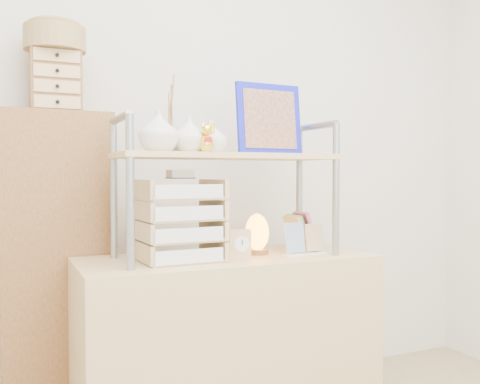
{
  "coord_description": "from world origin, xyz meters",
  "views": [
    {
      "loc": [
        -0.84,
        -0.81,
        1.09
      ],
      "look_at": [
        0.06,
        1.2,
        1.01
      ],
      "focal_mm": 40.0,
      "sensor_mm": 36.0,
      "label": 1
    }
  ],
  "objects_px": {
    "letter_tray": "(180,225)",
    "desk": "(227,347)",
    "salt_lamp": "(257,233)",
    "cabinet": "(57,271)"
  },
  "relations": [
    {
      "from": "letter_tray",
      "to": "desk",
      "type": "bearing_deg",
      "value": 6.34
    },
    {
      "from": "desk",
      "to": "salt_lamp",
      "type": "bearing_deg",
      "value": 5.5
    },
    {
      "from": "cabinet",
      "to": "letter_tray",
      "type": "height_order",
      "value": "cabinet"
    },
    {
      "from": "desk",
      "to": "cabinet",
      "type": "distance_m",
      "value": 0.79
    },
    {
      "from": "cabinet",
      "to": "salt_lamp",
      "type": "bearing_deg",
      "value": -26.81
    },
    {
      "from": "letter_tray",
      "to": "salt_lamp",
      "type": "xyz_separation_m",
      "value": [
        0.35,
        0.04,
        -0.05
      ]
    },
    {
      "from": "desk",
      "to": "letter_tray",
      "type": "relative_size",
      "value": 3.38
    },
    {
      "from": "salt_lamp",
      "to": "cabinet",
      "type": "bearing_deg",
      "value": 155.26
    },
    {
      "from": "desk",
      "to": "salt_lamp",
      "type": "xyz_separation_m",
      "value": [
        0.14,
        0.01,
        0.46
      ]
    },
    {
      "from": "letter_tray",
      "to": "cabinet",
      "type": "bearing_deg",
      "value": 137.06
    }
  ]
}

